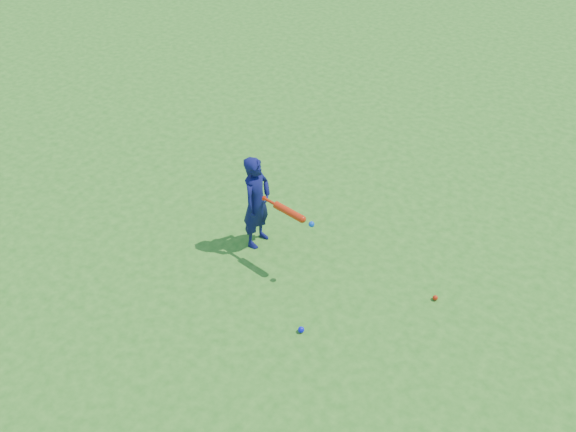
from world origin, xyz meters
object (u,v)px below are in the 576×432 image
object	(u,v)px
ground_ball_red	(435,298)
ground_ball_blue	(301,330)
child	(257,202)
bat_swing	(291,213)

from	to	relation	value
ground_ball_red	ground_ball_blue	xyz separation A→B (m)	(-0.98, -1.24, 0.00)
child	ground_ball_blue	xyz separation A→B (m)	(1.26, -0.94, -0.57)
child	ground_ball_red	bearing A→B (deg)	-85.18
ground_ball_red	bat_swing	bearing A→B (deg)	-165.72
bat_swing	child	bearing A→B (deg)	175.36
ground_ball_blue	bat_swing	xyz separation A→B (m)	(-0.68, 0.82, 0.74)
child	ground_ball_blue	size ratio (longest dim) A/B	17.91
child	ground_ball_red	distance (m)	2.33
bat_swing	ground_ball_blue	bearing A→B (deg)	-42.27
ground_ball_blue	bat_swing	world-z (taller)	bat_swing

